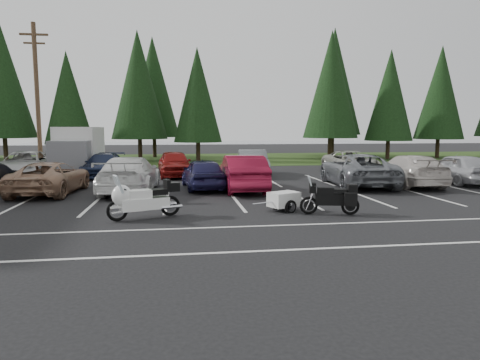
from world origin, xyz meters
The scene contains 30 objects.
ground centered at (0.00, 0.00, 0.00)m, with size 120.00×120.00×0.00m, color black.
grass_strip centered at (0.00, 24.00, 0.01)m, with size 80.00×16.00×0.01m, color #233A12.
lake_water centered at (4.00, 55.00, 0.00)m, with size 70.00×50.00×0.02m, color slate.
utility_pole centered at (-10.00, 12.00, 4.70)m, with size 1.60×0.26×9.00m.
box_truck centered at (-8.00, 12.50, 1.45)m, with size 2.40×5.60×2.90m, color silver, non-canonical shape.
stall_markings centered at (0.00, 2.00, 0.00)m, with size 32.00×16.00×0.01m, color silver.
conifer_2 centered at (-16.00, 22.80, 6.95)m, with size 5.10×5.10×11.89m.
conifer_3 centered at (-10.50, 21.40, 5.27)m, with size 3.87×3.87×9.02m.
conifer_4 centered at (-5.00, 22.90, 6.53)m, with size 4.80×4.80×11.17m.
conifer_5 centered at (0.00, 21.60, 5.63)m, with size 4.14×4.14×9.63m.
conifer_6 centered at (12.00, 22.10, 6.71)m, with size 4.93×4.93×11.48m.
conifer_7 centered at (17.50, 21.80, 5.81)m, with size 4.27×4.27×9.94m.
conifer_8 centered at (23.00, 22.60, 6.17)m, with size 4.53×4.53×10.56m.
conifer_back_b centered at (-4.00, 27.50, 6.77)m, with size 4.97×4.97×11.58m.
conifer_back_c centered at (14.00, 26.80, 7.49)m, with size 5.50×5.50×12.81m.
car_near_2 centered at (-7.22, 3.96, 0.69)m, with size 2.30×4.99×1.39m, color #A17A5D.
car_near_3 centered at (-3.85, 3.84, 0.79)m, with size 2.23×5.48×1.59m, color silver.
car_near_4 centered at (-0.58, 4.46, 0.72)m, with size 1.69×4.21×1.43m, color #1B1A42.
car_near_5 centered at (1.18, 3.73, 0.81)m, with size 1.71×4.90×1.62m, color maroon.
car_near_6 centered at (6.97, 4.44, 0.80)m, with size 2.64×5.73×1.59m, color slate.
car_near_7 centered at (9.57, 4.19, 0.76)m, with size 2.13×5.23×1.52m, color beige.
car_near_8 centered at (12.53, 4.62, 0.77)m, with size 1.82×4.52×1.54m, color #AEAFB3.
car_far_0 centered at (-10.39, 10.45, 0.75)m, with size 2.50×5.43×1.51m, color silver.
car_far_1 centered at (-6.05, 10.43, 0.67)m, with size 1.88×4.63×1.34m, color #18223E.
car_far_2 centered at (-1.94, 9.92, 0.76)m, with size 1.80×4.48×1.52m, color maroon.
car_far_3 centered at (2.69, 9.71, 0.76)m, with size 1.61×4.63×1.53m, color slate.
car_far_4 centered at (9.05, 10.18, 0.70)m, with size 2.32×5.04×1.40m, color #9D9C90.
touring_motorcycle centered at (-2.79, -1.93, 0.72)m, with size 2.59×0.80×1.44m, color white, non-canonical shape.
cargo_trailer centered at (1.83, -1.34, 0.33)m, with size 1.44×0.81×0.67m, color white, non-canonical shape.
adventure_motorcycle centered at (3.16, -2.19, 0.65)m, with size 2.14×0.74×1.30m, color black, non-canonical shape.
Camera 1 is at (-1.73, -15.41, 2.82)m, focal length 32.00 mm.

